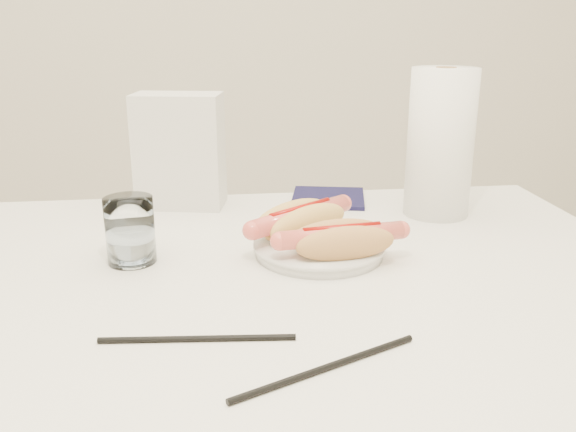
{
  "coord_description": "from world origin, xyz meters",
  "views": [
    {
      "loc": [
        -0.04,
        -0.79,
        1.09
      ],
      "look_at": [
        0.06,
        0.04,
        0.82
      ],
      "focal_mm": 37.98,
      "sensor_mm": 36.0,
      "label": 1
    }
  ],
  "objects": [
    {
      "name": "table",
      "position": [
        0.0,
        0.0,
        0.69
      ],
      "size": [
        1.2,
        0.8,
        0.75
      ],
      "color": "white",
      "rests_on": "ground"
    },
    {
      "name": "navy_napkin",
      "position": [
        0.18,
        0.34,
        0.75
      ],
      "size": [
        0.17,
        0.17,
        0.01
      ],
      "primitive_type": "cube",
      "rotation": [
        0.0,
        0.0,
        -0.21
      ],
      "color": "#121033",
      "rests_on": "table"
    },
    {
      "name": "hotdog_right",
      "position": [
        0.13,
        0.01,
        0.79
      ],
      "size": [
        0.19,
        0.09,
        0.05
      ],
      "rotation": [
        0.0,
        0.0,
        0.14
      ],
      "color": "tan",
      "rests_on": "plate"
    },
    {
      "name": "hotdog_left",
      "position": [
        0.09,
        0.1,
        0.79
      ],
      "size": [
        0.18,
        0.15,
        0.05
      ],
      "rotation": [
        0.0,
        0.0,
        0.64
      ],
      "color": "#E5B15B",
      "rests_on": "plate"
    },
    {
      "name": "paper_towel_roll",
      "position": [
        0.36,
        0.23,
        0.88
      ],
      "size": [
        0.15,
        0.15,
        0.26
      ],
      "primitive_type": "cylinder",
      "rotation": [
        0.0,
        0.0,
        0.33
      ],
      "color": "white",
      "rests_on": "table"
    },
    {
      "name": "plate",
      "position": [
        0.11,
        0.06,
        0.76
      ],
      "size": [
        0.23,
        0.23,
        0.02
      ],
      "primitive_type": "cylinder",
      "rotation": [
        0.0,
        0.0,
        0.19
      ],
      "color": "silver",
      "rests_on": "table"
    },
    {
      "name": "napkin_box",
      "position": [
        -0.11,
        0.34,
        0.86
      ],
      "size": [
        0.17,
        0.12,
        0.21
      ],
      "primitive_type": "cube",
      "rotation": [
        0.0,
        0.0,
        -0.19
      ],
      "color": "silver",
      "rests_on": "table"
    },
    {
      "name": "chopstick_far",
      "position": [
        0.06,
        -0.26,
        0.75
      ],
      "size": [
        0.21,
        0.1,
        0.01
      ],
      "primitive_type": "cylinder",
      "rotation": [
        0.0,
        1.57,
        0.43
      ],
      "color": "black",
      "rests_on": "table"
    },
    {
      "name": "water_glass",
      "position": [
        -0.17,
        0.06,
        0.8
      ],
      "size": [
        0.07,
        0.07,
        0.1
      ],
      "primitive_type": "cylinder",
      "color": "silver",
      "rests_on": "table"
    },
    {
      "name": "chopstick_near",
      "position": [
        -0.07,
        -0.19,
        0.75
      ],
      "size": [
        0.22,
        0.03,
        0.01
      ],
      "primitive_type": "cylinder",
      "rotation": [
        0.0,
        1.57,
        -0.08
      ],
      "color": "black",
      "rests_on": "table"
    }
  ]
}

